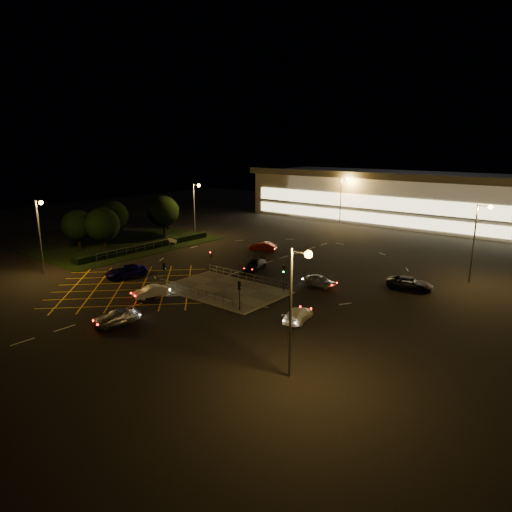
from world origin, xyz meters
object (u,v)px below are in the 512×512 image
Objects in this scene: signal_sw at (164,270)px; car_right_silver at (319,281)px; car_near_silver at (117,317)px; car_left_blue at (126,271)px; car_east_grey at (410,283)px; signal_nw at (211,257)px; car_queue_white at (151,291)px; car_far_dkgrey at (255,265)px; car_circ_red at (263,247)px; signal_se at (239,290)px; car_approach_white at (298,314)px; signal_ne at (284,273)px.

signal_sw is 0.76× the size of car_right_silver.
car_near_silver is 1.08× the size of car_right_silver.
car_left_blue is 36.20m from car_east_grey.
car_near_silver is at bearing 116.28° from signal_sw.
signal_nw reaches higher than car_queue_white.
signal_sw is at bearing 132.61° from car_right_silver.
car_circ_red is at bearing 106.95° from car_far_dkgrey.
signal_se is 0.71× the size of car_near_silver.
signal_se is at bearing 15.11° from car_circ_red.
car_east_grey is (26.18, -4.57, 0.01)m from car_circ_red.
car_circ_red is at bearing 101.34° from signal_nw.
car_circ_red reaches higher than car_approach_white.
car_far_dkgrey reaches higher than car_queue_white.
car_approach_white is at bearing 17.73° from car_left_blue.
signal_nw reaches higher than car_approach_white.
car_right_silver is at bearing 66.91° from signal_ne.
signal_ne is 5.40m from car_right_silver.
car_left_blue is (-9.12, 3.15, 0.09)m from car_queue_white.
car_left_blue is at bearing -0.41° from signal_se.
car_near_silver is 0.89× the size of car_far_dkgrey.
car_queue_white is 30.84m from car_east_grey.
car_approach_white is at bearing 54.81° from car_near_silver.
car_left_blue is (-13.10, 10.41, -0.01)m from car_near_silver.
signal_se is 27.61m from car_circ_red.
car_east_grey is at bearing -121.02° from signal_se.
car_far_dkgrey is at bearing 58.12° from signal_nw.
car_right_silver reaches higher than car_approach_white.
car_near_silver reaches higher than car_east_grey.
car_circ_red is at bearing -57.08° from car_approach_white.
car_far_dkgrey is at bearing 98.72° from car_queue_white.
car_approach_white is (26.34, 1.47, -0.08)m from car_left_blue.
car_right_silver is at bearing 18.64° from signal_nw.
signal_ne reaches higher than car_near_silver.
signal_sw is 0.58× the size of car_left_blue.
car_left_blue is 1.20× the size of car_circ_red.
car_queue_white is (-3.98, 7.25, -0.10)m from car_near_silver.
car_approach_white is at bearing 31.34° from car_queue_white.
signal_se reaches higher than car_east_grey.
signal_ne reaches higher than car_east_grey.
car_left_blue reaches higher than car_approach_white.
signal_se is 11.45m from car_queue_white.
signal_ne reaches higher than car_right_silver.
signal_se reaches higher than car_near_silver.
car_far_dkgrey is (3.25, 5.22, -1.64)m from signal_nw.
signal_sw is at bearing 126.14° from car_queue_white.
car_circ_red is (-3.03, 23.10, -1.63)m from signal_sw.
car_far_dkgrey is at bearing -103.81° from signal_sw.
car_right_silver is at bearing 40.70° from car_circ_red.
signal_se is at bearing 138.84° from car_east_grey.
car_right_silver is (10.77, -0.49, -0.02)m from car_far_dkgrey.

